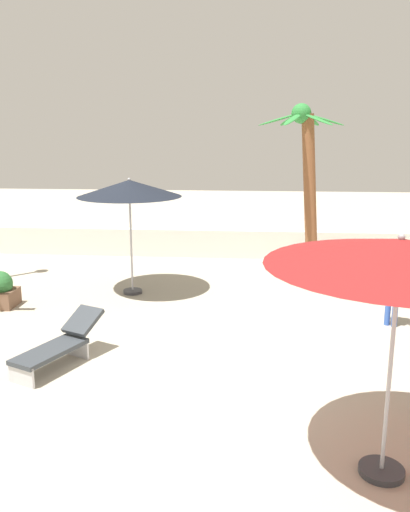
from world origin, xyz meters
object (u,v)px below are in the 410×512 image
lounge_chair_0 (59,344)px  guest_0 (394,278)px  palm_tree_1 (307,174)px  patio_umbrella_2 (129,189)px  planter (0,291)px  patio_umbrella_1 (400,255)px

lounge_chair_0 → guest_0: 6.80m
palm_tree_1 → lounge_chair_0: size_ratio=2.45×
palm_tree_1 → lounge_chair_0: bearing=-130.0°
guest_0 → patio_umbrella_2: bearing=162.8°
lounge_chair_0 → planter: planter is taller
palm_tree_1 → planter: palm_tree_1 is taller
lounge_chair_0 → palm_tree_1: bearing=50.0°
patio_umbrella_2 → lounge_chair_0: (-0.35, -4.32, -2.24)m
patio_umbrella_1 → patio_umbrella_2: (-4.58, 6.98, -0.09)m
patio_umbrella_2 → guest_0: bearing=-17.2°
lounge_chair_0 → guest_0: guest_0 is taller
patio_umbrella_1 → lounge_chair_0: size_ratio=1.56×
patio_umbrella_2 → guest_0: 6.43m
patio_umbrella_1 → planter: size_ratio=3.52×
patio_umbrella_1 → patio_umbrella_2: size_ratio=1.03×
patio_umbrella_1 → lounge_chair_0: 6.07m
patio_umbrella_1 → guest_0: 5.58m
planter → patio_umbrella_1: bearing=-37.4°
palm_tree_1 → planter: bearing=-160.0°
lounge_chair_0 → patio_umbrella_1: bearing=-28.3°
lounge_chair_0 → planter: bearing=129.6°
patio_umbrella_1 → guest_0: (1.37, 5.14, -1.68)m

